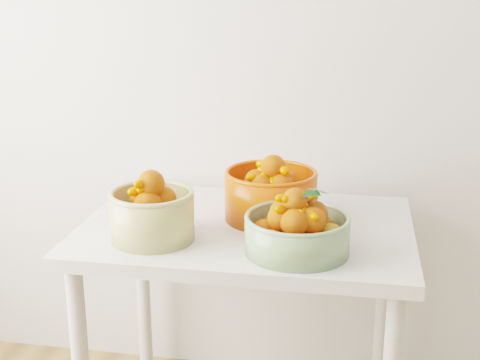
{
  "coord_description": "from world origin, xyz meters",
  "views": [
    {
      "loc": [
        -0.13,
        -0.28,
        1.47
      ],
      "look_at": [
        -0.44,
        1.5,
        0.92
      ],
      "focal_mm": 50.0,
      "sensor_mm": 36.0,
      "label": 1
    }
  ],
  "objects_px": {
    "bowl_green": "(297,230)",
    "bowl_orange": "(270,194)",
    "bowl_cream": "(152,213)",
    "table": "(247,253)"
  },
  "relations": [
    {
      "from": "table",
      "to": "bowl_green",
      "type": "xyz_separation_m",
      "value": [
        0.17,
        -0.19,
        0.16
      ]
    },
    {
      "from": "bowl_cream",
      "to": "bowl_green",
      "type": "bearing_deg",
      "value": -3.1
    },
    {
      "from": "table",
      "to": "bowl_orange",
      "type": "relative_size",
      "value": 3.32
    },
    {
      "from": "table",
      "to": "bowl_cream",
      "type": "bearing_deg",
      "value": -146.36
    },
    {
      "from": "bowl_cream",
      "to": "bowl_green",
      "type": "relative_size",
      "value": 0.73
    },
    {
      "from": "bowl_cream",
      "to": "bowl_orange",
      "type": "relative_size",
      "value": 0.86
    },
    {
      "from": "table",
      "to": "bowl_orange",
      "type": "height_order",
      "value": "bowl_orange"
    },
    {
      "from": "bowl_green",
      "to": "bowl_orange",
      "type": "relative_size",
      "value": 1.17
    },
    {
      "from": "bowl_cream",
      "to": "bowl_orange",
      "type": "height_order",
      "value": "bowl_cream"
    },
    {
      "from": "table",
      "to": "bowl_orange",
      "type": "distance_m",
      "value": 0.2
    }
  ]
}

